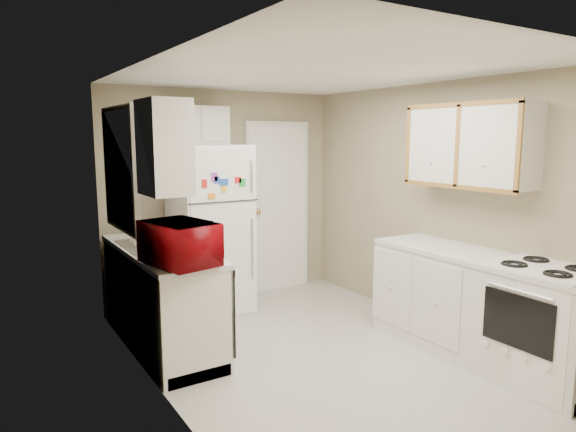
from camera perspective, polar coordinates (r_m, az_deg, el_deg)
floor at (r=4.68m, az=3.36°, el=-14.87°), size 3.80×3.80×0.00m
ceiling at (r=4.32m, az=3.66°, el=15.72°), size 3.80×3.80×0.00m
wall_left at (r=3.72m, az=-14.36°, el=-1.98°), size 3.80×3.80×0.00m
wall_right at (r=5.27m, az=15.99°, el=1.07°), size 3.80×3.80×0.00m
wall_back at (r=5.98m, az=-7.14°, el=2.21°), size 2.80×2.80×0.00m
wall_front at (r=3.03m, az=24.90°, el=-4.94°), size 2.80×2.80×0.00m
left_counter at (r=4.82m, az=-13.90°, el=-8.70°), size 0.60×1.80×0.90m
dishwasher at (r=4.37m, az=-7.75°, el=-9.79°), size 0.03×0.58×0.72m
sink at (r=4.86m, az=-14.63°, el=-3.60°), size 0.54×0.74×0.16m
microwave at (r=4.03m, az=-11.85°, el=-3.25°), size 0.66×0.45×0.40m
soap_bottle at (r=5.02m, az=-15.99°, el=-1.62°), size 0.10×0.11×0.19m
window_blinds at (r=4.69m, az=-18.03°, el=4.97°), size 0.10×0.98×1.08m
upper_cabinet_left at (r=3.91m, az=-13.58°, el=7.41°), size 0.30×0.45×0.70m
refrigerator at (r=5.51m, az=-8.66°, el=-1.54°), size 0.75×0.73×1.80m
cabinet_over_fridge at (r=5.64m, az=-10.38°, el=9.89°), size 0.70×0.30×0.40m
interior_door at (r=6.29m, az=-1.17°, el=0.95°), size 0.86×0.06×2.08m
right_counter at (r=4.71m, az=20.43°, el=-9.42°), size 0.60×2.00×0.90m
stove at (r=4.43m, az=26.34°, el=-10.89°), size 0.61×0.75×0.91m
upper_cabinet_right at (r=4.79m, az=19.55°, el=7.36°), size 0.30×1.20×0.70m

